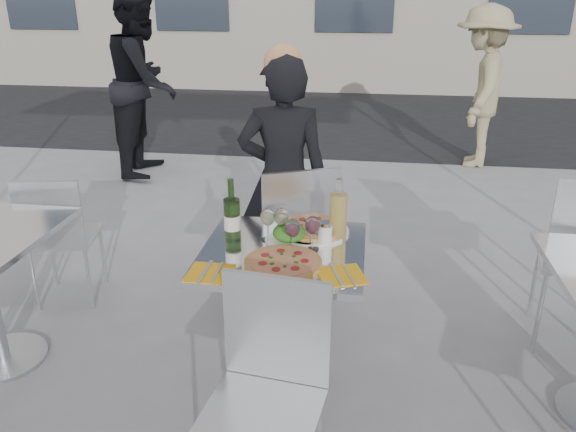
# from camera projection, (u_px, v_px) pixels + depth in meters

# --- Properties ---
(ground) EXTENTS (80.00, 80.00, 0.00)m
(ground) POSITION_uv_depth(u_px,v_px,m) (284.00, 386.00, 2.78)
(ground) COLOR slate
(street_asphalt) EXTENTS (24.00, 5.00, 0.00)m
(street_asphalt) POSITION_uv_depth(u_px,v_px,m) (346.00, 115.00, 8.74)
(street_asphalt) COLOR black
(street_asphalt) RESTS_ON ground
(main_table) EXTENTS (0.72, 0.72, 0.75)m
(main_table) POSITION_uv_depth(u_px,v_px,m) (283.00, 291.00, 2.57)
(main_table) COLOR #B7BABF
(main_table) RESTS_ON ground
(chair_far) EXTENTS (0.58, 0.59, 0.95)m
(chair_far) POSITION_uv_depth(u_px,v_px,m) (295.00, 231.00, 3.14)
(chair_far) COLOR silver
(chair_far) RESTS_ON ground
(chair_near) EXTENTS (0.46, 0.47, 0.89)m
(chair_near) POSITION_uv_depth(u_px,v_px,m) (268.00, 380.00, 2.01)
(chair_near) COLOR silver
(chair_near) RESTS_ON ground
(side_chair_lfar) EXTENTS (0.44, 0.45, 0.83)m
(side_chair_lfar) POSITION_uv_depth(u_px,v_px,m) (58.00, 230.00, 3.33)
(side_chair_lfar) COLOR silver
(side_chair_lfar) RESTS_ON ground
(woman_diner) EXTENTS (0.59, 0.43, 1.50)m
(woman_diner) POSITION_uv_depth(u_px,v_px,m) (283.00, 180.00, 3.40)
(woman_diner) COLOR black
(woman_diner) RESTS_ON ground
(pedestrian_a) EXTENTS (0.80, 0.98, 1.89)m
(pedestrian_a) POSITION_uv_depth(u_px,v_px,m) (144.00, 82.00, 5.71)
(pedestrian_a) COLOR black
(pedestrian_a) RESTS_ON ground
(pedestrian_b) EXTENTS (0.85, 1.20, 1.70)m
(pedestrian_b) POSITION_uv_depth(u_px,v_px,m) (481.00, 88.00, 5.99)
(pedestrian_b) COLOR #9B8E64
(pedestrian_b) RESTS_ON ground
(pizza_near) EXTENTS (0.33, 0.33, 0.02)m
(pizza_near) POSITION_uv_depth(u_px,v_px,m) (283.00, 262.00, 2.35)
(pizza_near) COLOR tan
(pizza_near) RESTS_ON main_table
(pizza_far) EXTENTS (0.35, 0.35, 0.03)m
(pizza_far) POSITION_uv_depth(u_px,v_px,m) (312.00, 229.00, 2.67)
(pizza_far) COLOR white
(pizza_far) RESTS_ON main_table
(salad_plate) EXTENTS (0.22, 0.22, 0.09)m
(salad_plate) POSITION_uv_depth(u_px,v_px,m) (289.00, 234.00, 2.56)
(salad_plate) COLOR white
(salad_plate) RESTS_ON main_table
(wine_bottle) EXTENTS (0.07, 0.07, 0.29)m
(wine_bottle) POSITION_uv_depth(u_px,v_px,m) (232.00, 217.00, 2.54)
(wine_bottle) COLOR #2F551F
(wine_bottle) RESTS_ON main_table
(carafe) EXTENTS (0.08, 0.08, 0.29)m
(carafe) POSITION_uv_depth(u_px,v_px,m) (338.00, 215.00, 2.56)
(carafe) COLOR #E0C35F
(carafe) RESTS_ON main_table
(sugar_shaker) EXTENTS (0.06, 0.06, 0.11)m
(sugar_shaker) POSITION_uv_depth(u_px,v_px,m) (325.00, 233.00, 2.53)
(sugar_shaker) COLOR white
(sugar_shaker) RESTS_ON main_table
(wineglass_white_a) EXTENTS (0.07, 0.07, 0.16)m
(wineglass_white_a) POSITION_uv_depth(u_px,v_px,m) (268.00, 218.00, 2.55)
(wineglass_white_a) COLOR white
(wineglass_white_a) RESTS_ON main_table
(wineglass_white_b) EXTENTS (0.07, 0.07, 0.16)m
(wineglass_white_b) POSITION_uv_depth(u_px,v_px,m) (281.00, 218.00, 2.55)
(wineglass_white_b) COLOR white
(wineglass_white_b) RESTS_ON main_table
(wineglass_red_a) EXTENTS (0.07, 0.07, 0.16)m
(wineglass_red_a) POSITION_uv_depth(u_px,v_px,m) (293.00, 229.00, 2.43)
(wineglass_red_a) COLOR white
(wineglass_red_a) RESTS_ON main_table
(wineglass_red_b) EXTENTS (0.07, 0.07, 0.16)m
(wineglass_red_b) POSITION_uv_depth(u_px,v_px,m) (313.00, 226.00, 2.46)
(wineglass_red_b) COLOR white
(wineglass_red_b) RESTS_ON main_table
(napkin_left) EXTENTS (0.18, 0.20, 0.01)m
(napkin_left) POSITION_uv_depth(u_px,v_px,m) (210.00, 273.00, 2.28)
(napkin_left) COLOR yellow
(napkin_left) RESTS_ON main_table
(napkin_right) EXTENTS (0.23, 0.23, 0.01)m
(napkin_right) POSITION_uv_depth(u_px,v_px,m) (341.00, 275.00, 2.26)
(napkin_right) COLOR yellow
(napkin_right) RESTS_ON main_table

